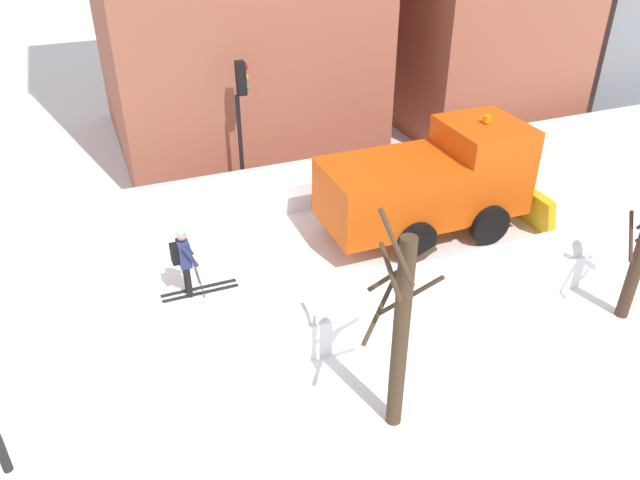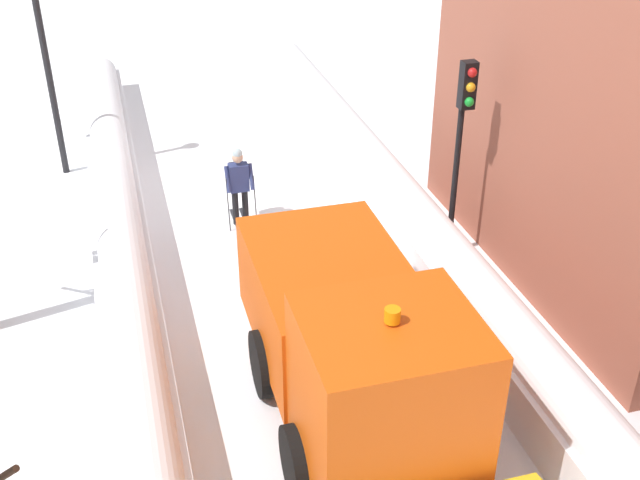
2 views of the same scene
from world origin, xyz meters
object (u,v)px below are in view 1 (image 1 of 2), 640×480
object	(u,v)px
skier	(184,258)
bare_tree_near	(400,331)
traffic_light_pole	(242,106)
plow_truck	(435,182)

from	to	relation	value
skier	bare_tree_near	distance (m)	5.95
skier	bare_tree_near	bearing A→B (deg)	27.17
skier	traffic_light_pole	xyz separation A→B (m)	(-3.94, 2.58, 1.93)
bare_tree_near	skier	bearing A→B (deg)	-152.83
traffic_light_pole	bare_tree_near	bearing A→B (deg)	0.59
skier	traffic_light_pole	distance (m)	5.09
skier	traffic_light_pole	bearing A→B (deg)	146.83
skier	bare_tree_near	size ratio (longest dim) A/B	0.41
plow_truck	bare_tree_near	size ratio (longest dim) A/B	1.36
traffic_light_pole	bare_tree_near	xyz separation A→B (m)	(9.15, 0.09, -0.85)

